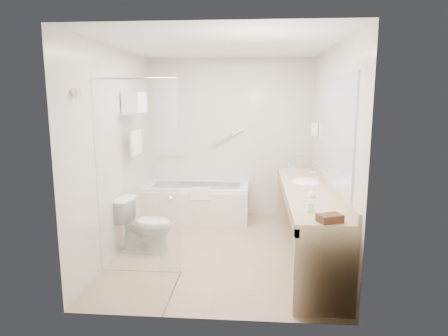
# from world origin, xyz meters

# --- Properties ---
(floor) EXTENTS (3.20, 3.20, 0.00)m
(floor) POSITION_xyz_m (0.00, 0.00, 0.00)
(floor) COLOR #9D7B61
(floor) RESTS_ON ground
(ceiling) EXTENTS (2.60, 3.20, 0.10)m
(ceiling) POSITION_xyz_m (0.00, 0.00, 2.50)
(ceiling) COLOR silver
(ceiling) RESTS_ON wall_back
(wall_back) EXTENTS (2.60, 0.10, 2.50)m
(wall_back) POSITION_xyz_m (0.00, 1.60, 1.25)
(wall_back) COLOR beige
(wall_back) RESTS_ON ground
(wall_front) EXTENTS (2.60, 0.10, 2.50)m
(wall_front) POSITION_xyz_m (0.00, -1.60, 1.25)
(wall_front) COLOR beige
(wall_front) RESTS_ON ground
(wall_left) EXTENTS (0.10, 3.20, 2.50)m
(wall_left) POSITION_xyz_m (-1.30, 0.00, 1.25)
(wall_left) COLOR beige
(wall_left) RESTS_ON ground
(wall_right) EXTENTS (0.10, 3.20, 2.50)m
(wall_right) POSITION_xyz_m (1.30, 0.00, 1.25)
(wall_right) COLOR beige
(wall_right) RESTS_ON ground
(bathtub) EXTENTS (1.60, 0.73, 0.59)m
(bathtub) POSITION_xyz_m (-0.50, 1.24, 0.28)
(bathtub) COLOR white
(bathtub) RESTS_ON floor
(grab_bar_short) EXTENTS (0.40, 0.03, 0.03)m
(grab_bar_short) POSITION_xyz_m (-0.95, 1.56, 0.95)
(grab_bar_short) COLOR silver
(grab_bar_short) RESTS_ON wall_back
(grab_bar_long) EXTENTS (0.53, 0.03, 0.33)m
(grab_bar_long) POSITION_xyz_m (-0.05, 1.56, 1.25)
(grab_bar_long) COLOR silver
(grab_bar_long) RESTS_ON wall_back
(shower_enclosure) EXTENTS (0.96, 0.91, 2.11)m
(shower_enclosure) POSITION_xyz_m (-0.63, -0.93, 1.07)
(shower_enclosure) COLOR silver
(shower_enclosure) RESTS_ON floor
(towel_shelf) EXTENTS (0.24, 0.55, 0.81)m
(towel_shelf) POSITION_xyz_m (-1.17, 0.35, 1.75)
(towel_shelf) COLOR silver
(towel_shelf) RESTS_ON wall_left
(vanity_counter) EXTENTS (0.55, 2.70, 0.95)m
(vanity_counter) POSITION_xyz_m (1.02, -0.15, 0.64)
(vanity_counter) COLOR tan
(vanity_counter) RESTS_ON floor
(sink) EXTENTS (0.40, 0.52, 0.14)m
(sink) POSITION_xyz_m (1.05, 0.25, 0.82)
(sink) COLOR white
(sink) RESTS_ON vanity_counter
(faucet) EXTENTS (0.03, 0.03, 0.14)m
(faucet) POSITION_xyz_m (1.20, 0.25, 0.93)
(faucet) COLOR silver
(faucet) RESTS_ON vanity_counter
(mirror) EXTENTS (0.02, 2.00, 1.20)m
(mirror) POSITION_xyz_m (1.29, -0.15, 1.55)
(mirror) COLOR #A8ADB4
(mirror) RESTS_ON wall_right
(hairdryer_unit) EXTENTS (0.08, 0.10, 0.18)m
(hairdryer_unit) POSITION_xyz_m (1.25, 1.05, 1.45)
(hairdryer_unit) COLOR white
(hairdryer_unit) RESTS_ON wall_right
(toilet) EXTENTS (0.72, 0.45, 0.68)m
(toilet) POSITION_xyz_m (-0.95, -0.11, 0.34)
(toilet) COLOR white
(toilet) RESTS_ON floor
(amenity_basket) EXTENTS (0.24, 0.21, 0.07)m
(amenity_basket) POSITION_xyz_m (1.06, -1.40, 0.88)
(amenity_basket) COLOR #4F321C
(amenity_basket) RESTS_ON vanity_counter
(soap_bottle_a) EXTENTS (0.08, 0.14, 0.06)m
(soap_bottle_a) POSITION_xyz_m (0.92, -1.11, 0.88)
(soap_bottle_a) COLOR white
(soap_bottle_a) RESTS_ON vanity_counter
(soap_bottle_b) EXTENTS (0.11, 0.12, 0.08)m
(soap_bottle_b) POSITION_xyz_m (1.01, -0.56, 0.89)
(soap_bottle_b) COLOR white
(soap_bottle_b) RESTS_ON vanity_counter
(water_bottle_left) EXTENTS (0.06, 0.06, 0.20)m
(water_bottle_left) POSITION_xyz_m (0.88, 0.42, 0.94)
(water_bottle_left) COLOR silver
(water_bottle_left) RESTS_ON vanity_counter
(water_bottle_mid) EXTENTS (0.05, 0.05, 0.17)m
(water_bottle_mid) POSITION_xyz_m (0.89, 0.89, 0.93)
(water_bottle_mid) COLOR silver
(water_bottle_mid) RESTS_ON vanity_counter
(water_bottle_right) EXTENTS (0.07, 0.07, 0.22)m
(water_bottle_right) POSITION_xyz_m (1.07, 1.10, 0.95)
(water_bottle_right) COLOR silver
(water_bottle_right) RESTS_ON vanity_counter
(drinking_glass_near) EXTENTS (0.07, 0.07, 0.08)m
(drinking_glass_near) POSITION_xyz_m (0.93, 0.44, 0.89)
(drinking_glass_near) COLOR silver
(drinking_glass_near) RESTS_ON vanity_counter
(drinking_glass_far) EXTENTS (0.09, 0.09, 0.10)m
(drinking_glass_far) POSITION_xyz_m (0.93, 0.75, 0.90)
(drinking_glass_far) COLOR silver
(drinking_glass_far) RESTS_ON vanity_counter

